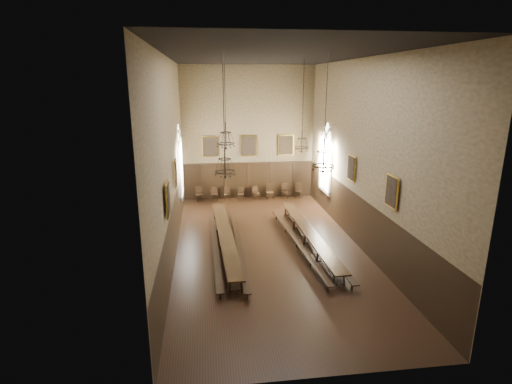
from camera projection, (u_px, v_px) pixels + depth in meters
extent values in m
cube|color=black|center=(269.00, 248.00, 19.67)|extent=(9.00, 18.00, 0.02)
cube|color=black|center=(270.00, 55.00, 17.26)|extent=(9.00, 18.00, 0.02)
cube|color=#8B7555|center=(248.00, 134.00, 27.07)|extent=(9.00, 0.02, 9.00)
cube|color=#8B7555|center=(327.00, 225.00, 9.85)|extent=(9.00, 0.02, 9.00)
cube|color=#8B7555|center=(170.00, 160.00, 17.91)|extent=(0.02, 18.00, 9.00)
cube|color=#8B7555|center=(363.00, 156.00, 19.01)|extent=(0.02, 18.00, 9.00)
cube|color=black|center=(225.00, 234.00, 19.46)|extent=(1.03, 9.81, 0.07)
cube|color=black|center=(309.00, 231.00, 19.87)|extent=(0.89, 9.61, 0.07)
cube|color=black|center=(215.00, 244.00, 19.09)|extent=(0.43, 9.37, 0.05)
cube|color=black|center=(238.00, 243.00, 19.23)|extent=(0.43, 9.73, 0.05)
cube|color=black|center=(297.00, 241.00, 19.53)|extent=(0.84, 9.32, 0.05)
cube|color=black|center=(318.00, 237.00, 19.93)|extent=(0.43, 10.00, 0.05)
cube|color=black|center=(199.00, 195.00, 27.22)|extent=(0.55, 0.55, 0.05)
cube|color=black|center=(199.00, 190.00, 27.33)|extent=(0.44, 0.17, 0.53)
cube|color=black|center=(215.00, 194.00, 27.40)|extent=(0.45, 0.45, 0.05)
cube|color=black|center=(215.00, 190.00, 27.51)|extent=(0.41, 0.08, 0.49)
cube|color=black|center=(227.00, 194.00, 27.55)|extent=(0.40, 0.40, 0.05)
cube|color=black|center=(227.00, 190.00, 27.65)|extent=(0.39, 0.05, 0.46)
cube|color=black|center=(241.00, 194.00, 27.58)|extent=(0.44, 0.44, 0.05)
cube|color=black|center=(241.00, 190.00, 27.68)|extent=(0.38, 0.10, 0.45)
cube|color=black|center=(256.00, 193.00, 27.73)|extent=(0.51, 0.51, 0.05)
cube|color=black|center=(256.00, 189.00, 27.83)|extent=(0.39, 0.17, 0.48)
cube|color=black|center=(270.00, 192.00, 27.79)|extent=(0.46, 0.46, 0.05)
cube|color=black|center=(270.00, 188.00, 27.90)|extent=(0.46, 0.05, 0.54)
cube|color=black|center=(285.00, 191.00, 28.03)|extent=(0.50, 0.50, 0.05)
cube|color=black|center=(284.00, 187.00, 28.14)|extent=(0.44, 0.11, 0.53)
cube|color=black|center=(298.00, 191.00, 28.06)|extent=(0.54, 0.54, 0.05)
cube|color=black|center=(298.00, 187.00, 28.17)|extent=(0.45, 0.14, 0.54)
cylinder|color=black|center=(225.00, 91.00, 19.86)|extent=(0.03, 0.03, 3.07)
torus|color=black|center=(226.00, 144.00, 20.56)|extent=(0.89, 0.89, 0.05)
torus|color=black|center=(226.00, 132.00, 20.41)|extent=(0.57, 0.57, 0.04)
cylinder|color=black|center=(226.00, 134.00, 20.44)|extent=(0.06, 0.06, 1.26)
cylinder|color=black|center=(303.00, 95.00, 20.46)|extent=(0.03, 0.03, 3.53)
torus|color=black|center=(302.00, 148.00, 21.18)|extent=(0.76, 0.76, 0.04)
torus|color=black|center=(302.00, 139.00, 21.05)|extent=(0.48, 0.48, 0.04)
cylinder|color=black|center=(302.00, 140.00, 21.07)|extent=(0.05, 0.05, 1.07)
cylinder|color=black|center=(224.00, 100.00, 14.68)|extent=(0.03, 0.03, 3.48)
torus|color=black|center=(225.00, 172.00, 15.40)|extent=(0.78, 0.78, 0.05)
torus|color=black|center=(225.00, 159.00, 15.27)|extent=(0.50, 0.50, 0.04)
cylinder|color=black|center=(225.00, 161.00, 15.29)|extent=(0.06, 0.06, 1.10)
cylinder|color=black|center=(326.00, 97.00, 15.64)|extent=(0.03, 0.03, 3.30)
torus|color=black|center=(323.00, 166.00, 16.38)|extent=(0.90, 0.90, 0.05)
torus|color=black|center=(324.00, 152.00, 16.23)|extent=(0.57, 0.57, 0.04)
cylinder|color=black|center=(324.00, 154.00, 16.25)|extent=(0.06, 0.06, 1.27)
cube|color=gold|center=(210.00, 147.00, 26.85)|extent=(1.10, 0.12, 1.40)
cube|color=black|center=(210.00, 147.00, 26.85)|extent=(0.98, 0.02, 1.28)
cube|color=gold|center=(249.00, 146.00, 27.16)|extent=(1.10, 0.12, 1.40)
cube|color=black|center=(249.00, 146.00, 27.16)|extent=(0.98, 0.02, 1.28)
cube|color=gold|center=(286.00, 145.00, 27.48)|extent=(1.10, 0.12, 1.40)
cube|color=black|center=(286.00, 145.00, 27.48)|extent=(0.98, 0.02, 1.28)
cube|color=gold|center=(176.00, 173.00, 19.10)|extent=(0.12, 1.00, 1.30)
cube|color=black|center=(176.00, 173.00, 19.10)|extent=(0.02, 0.88, 1.18)
cube|color=gold|center=(168.00, 199.00, 14.79)|extent=(0.12, 1.00, 1.30)
cube|color=black|center=(168.00, 199.00, 14.79)|extent=(0.02, 0.88, 1.18)
cube|color=gold|center=(352.00, 168.00, 20.17)|extent=(0.12, 1.00, 1.30)
cube|color=black|center=(352.00, 168.00, 20.17)|extent=(0.02, 0.88, 1.18)
cube|color=gold|center=(392.00, 191.00, 15.87)|extent=(0.12, 1.00, 1.30)
cube|color=black|center=(392.00, 191.00, 15.87)|extent=(0.02, 0.88, 1.18)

